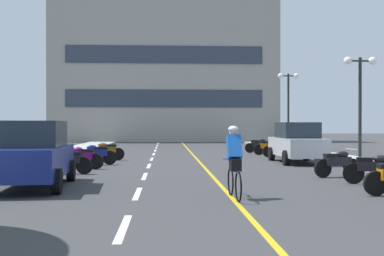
% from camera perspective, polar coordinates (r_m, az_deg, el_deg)
% --- Properties ---
extents(ground_plane, '(140.00, 140.00, 0.00)m').
position_cam_1_polar(ground_plane, '(23.11, 0.10, -3.87)').
color(ground_plane, '#38383A').
extents(curb_left, '(2.40, 72.00, 0.12)m').
position_cam_1_polar(curb_left, '(26.72, -15.91, -3.18)').
color(curb_left, '#A8A8A3').
rests_on(curb_left, ground).
extents(curb_right, '(2.40, 72.00, 0.12)m').
position_cam_1_polar(curb_right, '(27.41, 14.96, -3.08)').
color(curb_right, '#A8A8A3').
rests_on(curb_right, ground).
extents(lane_dash_1, '(0.14, 2.20, 0.01)m').
position_cam_1_polar(lane_dash_1, '(8.22, -8.14, -11.63)').
color(lane_dash_1, silver).
rests_on(lane_dash_1, ground).
extents(lane_dash_2, '(0.14, 2.20, 0.01)m').
position_cam_1_polar(lane_dash_2, '(12.15, -6.47, -7.71)').
color(lane_dash_2, silver).
rests_on(lane_dash_2, ground).
extents(lane_dash_3, '(0.14, 2.20, 0.01)m').
position_cam_1_polar(lane_dash_3, '(16.11, -5.64, -5.71)').
color(lane_dash_3, silver).
rests_on(lane_dash_3, ground).
extents(lane_dash_4, '(0.14, 2.20, 0.01)m').
position_cam_1_polar(lane_dash_4, '(20.09, -5.14, -4.50)').
color(lane_dash_4, silver).
rests_on(lane_dash_4, ground).
extents(lane_dash_5, '(0.14, 2.20, 0.01)m').
position_cam_1_polar(lane_dash_5, '(24.08, -4.80, -3.69)').
color(lane_dash_5, silver).
rests_on(lane_dash_5, ground).
extents(lane_dash_6, '(0.14, 2.20, 0.01)m').
position_cam_1_polar(lane_dash_6, '(28.07, -4.56, -3.11)').
color(lane_dash_6, silver).
rests_on(lane_dash_6, ground).
extents(lane_dash_7, '(0.14, 2.20, 0.01)m').
position_cam_1_polar(lane_dash_7, '(32.06, -4.38, -2.67)').
color(lane_dash_7, silver).
rests_on(lane_dash_7, ground).
extents(lane_dash_8, '(0.14, 2.20, 0.01)m').
position_cam_1_polar(lane_dash_8, '(36.05, -4.24, -2.33)').
color(lane_dash_8, silver).
rests_on(lane_dash_8, ground).
extents(lane_dash_9, '(0.14, 2.20, 0.01)m').
position_cam_1_polar(lane_dash_9, '(40.05, -4.13, -2.06)').
color(lane_dash_9, silver).
rests_on(lane_dash_9, ground).
extents(lane_dash_10, '(0.14, 2.20, 0.01)m').
position_cam_1_polar(lane_dash_10, '(44.04, -4.04, -1.84)').
color(lane_dash_10, silver).
rests_on(lane_dash_10, ground).
extents(lane_dash_11, '(0.14, 2.20, 0.01)m').
position_cam_1_polar(lane_dash_11, '(48.04, -3.96, -1.65)').
color(lane_dash_11, silver).
rests_on(lane_dash_11, ground).
extents(centre_line_yellow, '(0.12, 66.00, 0.01)m').
position_cam_1_polar(centre_line_yellow, '(26.11, 0.28, -3.37)').
color(centre_line_yellow, gold).
rests_on(centre_line_yellow, ground).
extents(office_building, '(22.85, 6.13, 14.29)m').
position_cam_1_polar(office_building, '(50.31, -3.24, 6.58)').
color(office_building, '#9E998E').
rests_on(office_building, ground).
extents(street_lamp_mid, '(1.46, 0.36, 4.58)m').
position_cam_1_polar(street_lamp_mid, '(22.40, 19.30, 4.98)').
color(street_lamp_mid, black).
rests_on(street_lamp_mid, curb_right).
extents(street_lamp_far, '(1.46, 0.36, 5.11)m').
position_cam_1_polar(street_lamp_far, '(33.51, 11.35, 4.05)').
color(street_lamp_far, black).
rests_on(street_lamp_far, curb_right).
extents(parked_car_near, '(2.16, 4.31, 1.82)m').
position_cam_1_polar(parked_car_near, '(13.82, -18.37, -2.94)').
color(parked_car_near, black).
rests_on(parked_car_near, ground).
extents(parked_car_mid, '(1.93, 4.20, 1.82)m').
position_cam_1_polar(parked_car_mid, '(22.18, 12.33, -1.68)').
color(parked_car_mid, black).
rests_on(parked_car_mid, ground).
extents(motorcycle_4, '(1.66, 0.73, 0.92)m').
position_cam_1_polar(motorcycle_4, '(14.78, 20.78, -4.46)').
color(motorcycle_4, black).
rests_on(motorcycle_4, ground).
extents(motorcycle_5, '(1.67, 0.70, 0.92)m').
position_cam_1_polar(motorcycle_5, '(16.49, 16.90, -3.95)').
color(motorcycle_5, black).
rests_on(motorcycle_5, ground).
extents(motorcycle_6, '(1.65, 0.75, 0.92)m').
position_cam_1_polar(motorcycle_6, '(17.32, -14.32, -3.74)').
color(motorcycle_6, black).
rests_on(motorcycle_6, ground).
extents(motorcycle_7, '(1.67, 0.68, 0.92)m').
position_cam_1_polar(motorcycle_7, '(19.12, -12.89, -3.34)').
color(motorcycle_7, black).
rests_on(motorcycle_7, ground).
extents(motorcycle_8, '(1.70, 0.60, 0.92)m').
position_cam_1_polar(motorcycle_8, '(20.90, -11.28, -3.02)').
color(motorcycle_8, black).
rests_on(motorcycle_8, ground).
extents(motorcycle_9, '(1.70, 0.60, 0.92)m').
position_cam_1_polar(motorcycle_9, '(23.50, -10.11, -2.65)').
color(motorcycle_9, black).
rests_on(motorcycle_9, ground).
extents(motorcycle_10, '(1.70, 0.60, 0.92)m').
position_cam_1_polar(motorcycle_10, '(25.95, 10.18, -2.36)').
color(motorcycle_10, black).
rests_on(motorcycle_10, ground).
extents(motorcycle_11, '(1.70, 0.60, 0.92)m').
position_cam_1_polar(motorcycle_11, '(27.58, 9.07, -2.20)').
color(motorcycle_11, black).
rests_on(motorcycle_11, ground).
extents(motorcycle_12, '(1.70, 0.60, 0.92)m').
position_cam_1_polar(motorcycle_12, '(29.63, 7.95, -2.02)').
color(motorcycle_12, black).
rests_on(motorcycle_12, ground).
extents(cyclist_rider, '(0.42, 1.77, 1.71)m').
position_cam_1_polar(cyclist_rider, '(11.26, 5.03, -3.82)').
color(cyclist_rider, black).
rests_on(cyclist_rider, ground).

